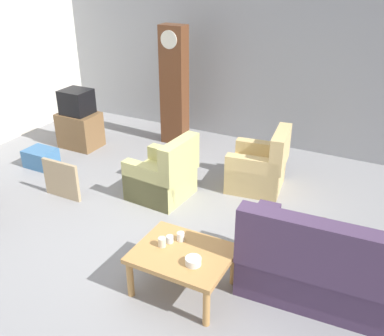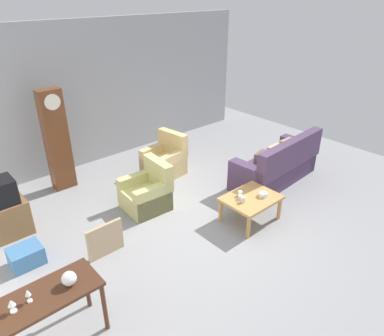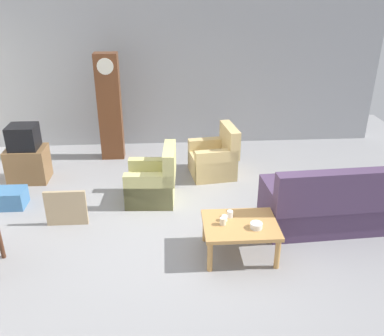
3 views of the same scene
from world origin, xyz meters
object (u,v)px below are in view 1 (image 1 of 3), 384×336
(couch_floral, at_px, (349,274))
(coffee_table_wood, at_px, (183,258))
(tv_crt, at_px, (77,102))
(cup_blue_rimmed, at_px, (170,239))
(storage_box_blue, at_px, (41,158))
(framed_picture_leaning, at_px, (61,180))
(grandfather_clock, at_px, (174,86))
(armchair_olive_far, at_px, (260,169))
(cup_white_porcelain, at_px, (181,237))
(bowl_white_stacked, at_px, (193,261))
(cup_cream_tall, at_px, (162,242))
(tv_stand_cabinet, at_px, (80,130))
(armchair_olive_near, at_px, (163,177))

(couch_floral, xyz_separation_m, coffee_table_wood, (-1.52, -0.57, 0.05))
(tv_crt, bearing_deg, cup_blue_rimmed, -35.98)
(storage_box_blue, bearing_deg, framed_picture_leaning, -30.69)
(grandfather_clock, xyz_separation_m, storage_box_blue, (-1.43, -1.90, -0.90))
(armchair_olive_far, relative_size, grandfather_clock, 0.44)
(armchair_olive_far, height_order, coffee_table_wood, armchair_olive_far)
(grandfather_clock, distance_m, cup_white_porcelain, 3.76)
(grandfather_clock, relative_size, bowl_white_stacked, 13.33)
(couch_floral, distance_m, coffee_table_wood, 1.62)
(cup_white_porcelain, relative_size, cup_cream_tall, 0.93)
(tv_stand_cabinet, bearing_deg, storage_box_blue, -92.21)
(cup_cream_tall, relative_size, bowl_white_stacked, 0.63)
(cup_white_porcelain, xyz_separation_m, cup_blue_rimmed, (-0.08, -0.08, -0.01))
(cup_white_porcelain, bearing_deg, grandfather_clock, 120.55)
(tv_stand_cabinet, height_order, framed_picture_leaning, tv_stand_cabinet)
(armchair_olive_far, xyz_separation_m, coffee_table_wood, (0.05, -2.43, 0.09))
(bowl_white_stacked, bearing_deg, cup_cream_tall, 165.26)
(grandfather_clock, bearing_deg, cup_white_porcelain, -59.45)
(armchair_olive_far, bearing_deg, armchair_olive_near, -141.21)
(cup_blue_rimmed, bearing_deg, armchair_olive_near, 123.29)
(grandfather_clock, xyz_separation_m, tv_crt, (-1.39, -0.96, -0.22))
(armchair_olive_near, distance_m, cup_white_porcelain, 1.74)
(framed_picture_leaning, height_order, storage_box_blue, framed_picture_leaning)
(armchair_olive_near, bearing_deg, tv_stand_cabinet, 158.92)
(couch_floral, xyz_separation_m, cup_cream_tall, (-1.75, -0.58, 0.16))
(grandfather_clock, bearing_deg, cup_blue_rimmed, -61.16)
(grandfather_clock, bearing_deg, cup_cream_tall, -62.31)
(armchair_olive_far, xyz_separation_m, cup_blue_rimmed, (-0.15, -2.35, 0.20))
(tv_crt, distance_m, cup_cream_tall, 4.00)
(couch_floral, bearing_deg, armchair_olive_near, 159.93)
(armchair_olive_far, xyz_separation_m, bowl_white_stacked, (0.23, -2.55, 0.20))
(tv_stand_cabinet, height_order, cup_blue_rimmed, tv_stand_cabinet)
(armchair_olive_near, height_order, tv_stand_cabinet, armchair_olive_near)
(grandfather_clock, distance_m, storage_box_blue, 2.54)
(cup_white_porcelain, bearing_deg, couch_floral, 13.87)
(tv_stand_cabinet, relative_size, tv_crt, 1.42)
(armchair_olive_near, distance_m, cup_blue_rimmed, 1.76)
(storage_box_blue, distance_m, bowl_white_stacked, 3.96)
(storage_box_blue, height_order, cup_blue_rimmed, cup_blue_rimmed)
(couch_floral, xyz_separation_m, storage_box_blue, (-4.96, 0.90, -0.21))
(cup_blue_rimmed, bearing_deg, framed_picture_leaning, 160.60)
(cup_cream_tall, bearing_deg, tv_crt, 142.62)
(armchair_olive_far, xyz_separation_m, tv_stand_cabinet, (-3.35, -0.02, 0.00))
(storage_box_blue, relative_size, cup_blue_rimmed, 6.33)
(armchair_olive_far, bearing_deg, tv_crt, -179.62)
(cup_blue_rimmed, bearing_deg, bowl_white_stacked, -28.33)
(grandfather_clock, xyz_separation_m, bowl_white_stacked, (2.19, -3.49, -0.54))
(grandfather_clock, xyz_separation_m, framed_picture_leaning, (-0.41, -2.51, -0.77))
(framed_picture_leaning, height_order, cup_cream_tall, cup_cream_tall)
(tv_stand_cabinet, relative_size, bowl_white_stacked, 4.36)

